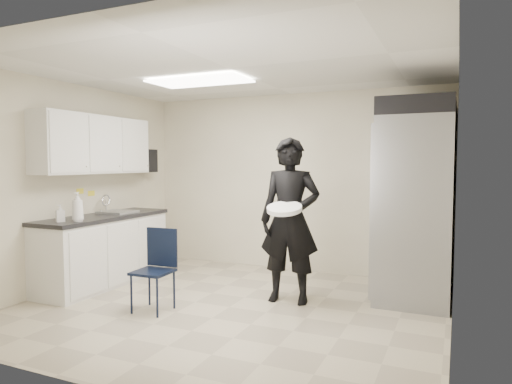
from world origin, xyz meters
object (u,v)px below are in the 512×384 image
at_px(commercial_fridge, 416,209).
at_px(folding_chair, 153,272).
at_px(lower_counter, 104,251).
at_px(man_tuxedo, 290,220).

distance_m(commercial_fridge, folding_chair, 3.12).
relative_size(lower_counter, commercial_fridge, 0.90).
bearing_deg(lower_counter, man_tuxedo, 6.18).
distance_m(lower_counter, commercial_fridge, 3.98).
distance_m(lower_counter, folding_chair, 1.42).
bearing_deg(commercial_fridge, folding_chair, -145.53).
distance_m(folding_chair, man_tuxedo, 1.61).
distance_m(commercial_fridge, man_tuxedo, 1.53).
bearing_deg(lower_counter, folding_chair, -27.33).
bearing_deg(folding_chair, commercial_fridge, 32.41).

